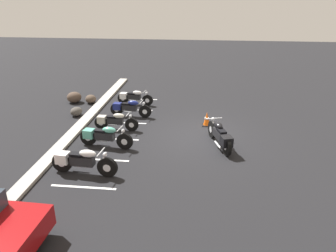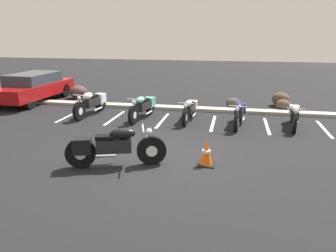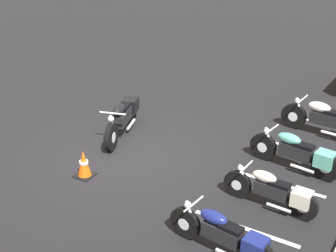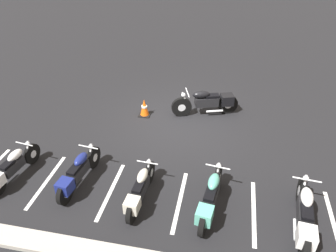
{
  "view_description": "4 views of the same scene",
  "coord_description": "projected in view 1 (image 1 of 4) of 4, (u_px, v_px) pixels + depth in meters",
  "views": [
    {
      "loc": [
        -12.63,
        -0.01,
        5.66
      ],
      "look_at": [
        -0.55,
        1.31,
        0.67
      ],
      "focal_mm": 35.0,
      "sensor_mm": 36.0,
      "label": 1
    },
    {
      "loc": [
        1.9,
        -7.61,
        3.07
      ],
      "look_at": [
        0.13,
        1.1,
        0.53
      ],
      "focal_mm": 35.0,
      "sensor_mm": 36.0,
      "label": 2
    },
    {
      "loc": [
        8.1,
        5.98,
        5.55
      ],
      "look_at": [
        -0.44,
        0.87,
        0.79
      ],
      "focal_mm": 50.0,
      "sensor_mm": 36.0,
      "label": 3
    },
    {
      "loc": [
        -1.44,
        9.34,
        6.14
      ],
      "look_at": [
        0.23,
        1.03,
        0.51
      ],
      "focal_mm": 35.0,
      "sensor_mm": 36.0,
      "label": 4
    }
  ],
  "objects": [
    {
      "name": "stall_line_3",
      "position": [
        124.0,
        123.0,
        15.27
      ],
      "size": [
        0.1,
        2.1,
        0.0
      ],
      "primitive_type": "cube",
      "color": "white",
      "rests_on": "ground"
    },
    {
      "name": "parked_bike_0",
      "position": [
        81.0,
        161.0,
        10.82
      ],
      "size": [
        0.66,
        2.3,
        0.91
      ],
      "rotation": [
        0.0,
        0.0,
        -1.66
      ],
      "color": "black",
      "rests_on": "ground"
    },
    {
      "name": "ground",
      "position": [
        200.0,
        137.0,
        13.77
      ],
      "size": [
        60.0,
        60.0,
        0.0
      ],
      "primitive_type": "plane",
      "color": "black"
    },
    {
      "name": "concrete_curb",
      "position": [
        76.0,
        130.0,
        14.29
      ],
      "size": [
        18.0,
        0.5,
        0.12
      ],
      "primitive_type": "cube",
      "color": "#A8A399",
      "rests_on": "ground"
    },
    {
      "name": "landscape_rock_3",
      "position": [
        91.0,
        99.0,
        17.87
      ],
      "size": [
        0.82,
        0.8,
        0.47
      ],
      "primitive_type": "ellipsoid",
      "rotation": [
        0.0,
        0.0,
        0.5
      ],
      "color": "#4E4034",
      "rests_on": "ground"
    },
    {
      "name": "motorcycle_black_featured",
      "position": [
        220.0,
        135.0,
        12.71
      ],
      "size": [
        2.3,
        1.01,
        0.93
      ],
      "rotation": [
        0.0,
        0.0,
        0.31
      ],
      "color": "black",
      "rests_on": "ground"
    },
    {
      "name": "parked_bike_4",
      "position": [
        133.0,
        97.0,
        17.6
      ],
      "size": [
        0.62,
        1.98,
        0.78
      ],
      "rotation": [
        0.0,
        0.0,
        -1.7
      ],
      "color": "black",
      "rests_on": "ground"
    },
    {
      "name": "landscape_rock_0",
      "position": [
        74.0,
        97.0,
        17.95
      ],
      "size": [
        0.93,
        0.97,
        0.6
      ],
      "primitive_type": "ellipsoid",
      "rotation": [
        0.0,
        0.0,
        1.89
      ],
      "color": "#4E3E33",
      "rests_on": "ground"
    },
    {
      "name": "stall_line_0",
      "position": [
        83.0,
        187.0,
        10.23
      ],
      "size": [
        0.1,
        2.1,
        0.0
      ],
      "primitive_type": "cube",
      "color": "white",
      "rests_on": "ground"
    },
    {
      "name": "stall_line_2",
      "position": [
        114.0,
        139.0,
        13.59
      ],
      "size": [
        0.1,
        2.1,
        0.0
      ],
      "primitive_type": "cube",
      "color": "white",
      "rests_on": "ground"
    },
    {
      "name": "stall_line_4",
      "position": [
        132.0,
        110.0,
        16.95
      ],
      "size": [
        0.1,
        2.1,
        0.0
      ],
      "primitive_type": "cube",
      "color": "white",
      "rests_on": "ground"
    },
    {
      "name": "stall_line_5",
      "position": [
        139.0,
        99.0,
        18.63
      ],
      "size": [
        0.1,
        2.1,
        0.0
      ],
      "primitive_type": "cube",
      "color": "white",
      "rests_on": "ground"
    },
    {
      "name": "traffic_cone",
      "position": [
        207.0,
        119.0,
        14.86
      ],
      "size": [
        0.4,
        0.4,
        0.64
      ],
      "color": "black",
      "rests_on": "ground"
    },
    {
      "name": "stall_line_1",
      "position": [
        101.0,
        160.0,
        11.91
      ],
      "size": [
        0.1,
        2.1,
        0.0
      ],
      "primitive_type": "cube",
      "color": "white",
      "rests_on": "ground"
    },
    {
      "name": "parked_bike_2",
      "position": [
        114.0,
        121.0,
        14.34
      ],
      "size": [
        0.56,
        1.99,
        0.78
      ],
      "rotation": [
        0.0,
        0.0,
        -1.63
      ],
      "color": "black",
      "rests_on": "ground"
    },
    {
      "name": "parked_bike_3",
      "position": [
        129.0,
        108.0,
        15.91
      ],
      "size": [
        0.61,
        2.07,
        0.81
      ],
      "rotation": [
        0.0,
        0.0,
        -1.68
      ],
      "color": "black",
      "rests_on": "ground"
    },
    {
      "name": "landscape_rock_2",
      "position": [
        76.0,
        112.0,
        16.04
      ],
      "size": [
        0.77,
        0.73,
        0.44
      ],
      "primitive_type": "ellipsoid",
      "rotation": [
        0.0,
        0.0,
        2.76
      ],
      "color": "#494540",
      "rests_on": "ground"
    },
    {
      "name": "parked_bike_1",
      "position": [
        103.0,
        136.0,
        12.74
      ],
      "size": [
        0.68,
        2.18,
        0.86
      ],
      "rotation": [
        0.0,
        0.0,
        -1.7
      ],
      "color": "black",
      "rests_on": "ground"
    }
  ]
}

